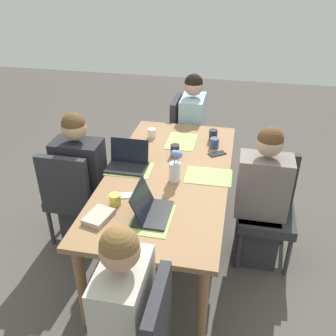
{
  "coord_description": "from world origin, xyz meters",
  "views": [
    {
      "loc": [
        2.48,
        0.5,
        2.29
      ],
      "look_at": [
        0.0,
        0.0,
        0.8
      ],
      "focal_mm": 40.16,
      "sensor_mm": 36.0,
      "label": 1
    }
  ],
  "objects_px": {
    "person_far_left_near": "(260,204)",
    "coffee_mug_far_left": "(214,143)",
    "phone_silver": "(129,195)",
    "person_head_left_left_mid": "(192,134)",
    "phone_black": "(217,154)",
    "person_near_right_near": "(82,186)",
    "coffee_mug_near_left": "(115,200)",
    "coffee_mug_centre_right": "(175,150)",
    "laptop_head_right_left_far": "(150,210)",
    "coffee_mug_near_right": "(152,133)",
    "coffee_mug_centre_left": "(213,135)",
    "chair_near_right_near": "(72,193)",
    "flower_vase": "(175,166)",
    "laptop_near_right_near": "(128,162)",
    "dining_table": "(168,182)",
    "person_head_right_left_far": "(126,326)",
    "book_red_cover": "(99,217)",
    "chair_head_left_left_mid": "(186,134)",
    "chair_far_left_near": "(268,203)"
  },
  "relations": [
    {
      "from": "phone_black",
      "to": "coffee_mug_centre_right",
      "type": "bearing_deg",
      "value": 159.96
    },
    {
      "from": "person_far_left_near",
      "to": "phone_black",
      "type": "relative_size",
      "value": 7.97
    },
    {
      "from": "dining_table",
      "to": "coffee_mug_centre_right",
      "type": "distance_m",
      "value": 0.32
    },
    {
      "from": "coffee_mug_centre_right",
      "to": "phone_black",
      "type": "xyz_separation_m",
      "value": [
        -0.1,
        0.35,
        -0.05
      ]
    },
    {
      "from": "person_head_right_left_far",
      "to": "flower_vase",
      "type": "xyz_separation_m",
      "value": [
        -1.15,
        0.05,
        0.35
      ]
    },
    {
      "from": "chair_head_left_left_mid",
      "to": "laptop_head_right_left_far",
      "type": "bearing_deg",
      "value": 1.34
    },
    {
      "from": "chair_head_left_left_mid",
      "to": "laptop_near_right_near",
      "type": "bearing_deg",
      "value": -12.63
    },
    {
      "from": "person_far_left_near",
      "to": "phone_silver",
      "type": "relative_size",
      "value": 7.97
    },
    {
      "from": "book_red_cover",
      "to": "person_far_left_near",
      "type": "bearing_deg",
      "value": 136.57
    },
    {
      "from": "coffee_mug_near_right",
      "to": "coffee_mug_far_left",
      "type": "relative_size",
      "value": 0.97
    },
    {
      "from": "person_head_left_left_mid",
      "to": "dining_table",
      "type": "bearing_deg",
      "value": -0.85
    },
    {
      "from": "coffee_mug_near_right",
      "to": "coffee_mug_centre_left",
      "type": "bearing_deg",
      "value": 94.96
    },
    {
      "from": "person_far_left_near",
      "to": "coffee_mug_far_left",
      "type": "height_order",
      "value": "person_far_left_near"
    },
    {
      "from": "coffee_mug_near_right",
      "to": "book_red_cover",
      "type": "xyz_separation_m",
      "value": [
        1.27,
        -0.05,
        -0.02
      ]
    },
    {
      "from": "coffee_mug_far_left",
      "to": "coffee_mug_near_right",
      "type": "bearing_deg",
      "value": -98.78
    },
    {
      "from": "coffee_mug_centre_left",
      "to": "phone_silver",
      "type": "xyz_separation_m",
      "value": [
        1.02,
        -0.5,
        -0.05
      ]
    },
    {
      "from": "book_red_cover",
      "to": "phone_silver",
      "type": "distance_m",
      "value": 0.32
    },
    {
      "from": "chair_head_left_left_mid",
      "to": "coffee_mug_centre_right",
      "type": "distance_m",
      "value": 1.04
    },
    {
      "from": "dining_table",
      "to": "flower_vase",
      "type": "height_order",
      "value": "flower_vase"
    },
    {
      "from": "laptop_head_right_left_far",
      "to": "coffee_mug_near_right",
      "type": "xyz_separation_m",
      "value": [
        -1.16,
        -0.26,
        0.0
      ]
    },
    {
      "from": "person_near_right_near",
      "to": "laptop_head_right_left_far",
      "type": "bearing_deg",
      "value": 52.98
    },
    {
      "from": "coffee_mug_near_right",
      "to": "chair_near_right_near",
      "type": "bearing_deg",
      "value": -38.64
    },
    {
      "from": "dining_table",
      "to": "chair_near_right_near",
      "type": "height_order",
      "value": "chair_near_right_near"
    },
    {
      "from": "coffee_mug_far_left",
      "to": "chair_head_left_left_mid",
      "type": "bearing_deg",
      "value": -154.3
    },
    {
      "from": "phone_black",
      "to": "flower_vase",
      "type": "bearing_deg",
      "value": -156.05
    },
    {
      "from": "chair_near_right_near",
      "to": "coffee_mug_near_right",
      "type": "distance_m",
      "value": 0.91
    },
    {
      "from": "coffee_mug_centre_left",
      "to": "flower_vase",
      "type": "bearing_deg",
      "value": -16.08
    },
    {
      "from": "person_head_left_left_mid",
      "to": "laptop_near_right_near",
      "type": "distance_m",
      "value": 1.28
    },
    {
      "from": "person_head_left_left_mid",
      "to": "person_far_left_near",
      "type": "bearing_deg",
      "value": 31.44
    },
    {
      "from": "person_head_right_left_far",
      "to": "phone_silver",
      "type": "xyz_separation_m",
      "value": [
        -0.88,
        -0.23,
        0.23
      ]
    },
    {
      "from": "phone_silver",
      "to": "coffee_mug_centre_right",
      "type": "bearing_deg",
      "value": 53.36
    },
    {
      "from": "coffee_mug_centre_right",
      "to": "phone_silver",
      "type": "height_order",
      "value": "coffee_mug_centre_right"
    },
    {
      "from": "person_near_right_near",
      "to": "phone_black",
      "type": "xyz_separation_m",
      "value": [
        -0.38,
        1.11,
        0.23
      ]
    },
    {
      "from": "flower_vase",
      "to": "coffee_mug_centre_right",
      "type": "relative_size",
      "value": 2.56
    },
    {
      "from": "person_far_left_near",
      "to": "person_head_right_left_far",
      "type": "xyz_separation_m",
      "value": [
        1.28,
        -0.72,
        0.0
      ]
    },
    {
      "from": "coffee_mug_centre_right",
      "to": "coffee_mug_far_left",
      "type": "bearing_deg",
      "value": 125.76
    },
    {
      "from": "person_near_right_near",
      "to": "coffee_mug_near_right",
      "type": "height_order",
      "value": "person_near_right_near"
    },
    {
      "from": "chair_far_left_near",
      "to": "person_far_left_near",
      "type": "relative_size",
      "value": 0.75
    },
    {
      "from": "dining_table",
      "to": "chair_near_right_near",
      "type": "xyz_separation_m",
      "value": [
        0.06,
        -0.82,
        -0.17
      ]
    },
    {
      "from": "person_near_right_near",
      "to": "coffee_mug_near_left",
      "type": "distance_m",
      "value": 0.74
    },
    {
      "from": "person_near_right_near",
      "to": "laptop_near_right_near",
      "type": "distance_m",
      "value": 0.5
    },
    {
      "from": "person_head_left_left_mid",
      "to": "laptop_head_right_left_far",
      "type": "height_order",
      "value": "person_head_left_left_mid"
    },
    {
      "from": "person_near_right_near",
      "to": "phone_silver",
      "type": "height_order",
      "value": "person_near_right_near"
    },
    {
      "from": "chair_far_left_near",
      "to": "book_red_cover",
      "type": "height_order",
      "value": "chair_far_left_near"
    },
    {
      "from": "chair_far_left_near",
      "to": "person_head_right_left_far",
      "type": "height_order",
      "value": "person_head_right_left_far"
    },
    {
      "from": "person_head_left_left_mid",
      "to": "phone_black",
      "type": "bearing_deg",
      "value": 21.84
    },
    {
      "from": "laptop_head_right_left_far",
      "to": "coffee_mug_centre_left",
      "type": "bearing_deg",
      "value": 165.91
    },
    {
      "from": "person_far_left_near",
      "to": "person_head_left_left_mid",
      "type": "height_order",
      "value": "same"
    },
    {
      "from": "coffee_mug_near_right",
      "to": "coffee_mug_centre_right",
      "type": "xyz_separation_m",
      "value": [
        0.32,
        0.28,
        0.01
      ]
    },
    {
      "from": "chair_head_left_left_mid",
      "to": "laptop_near_right_near",
      "type": "distance_m",
      "value": 1.32
    }
  ]
}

